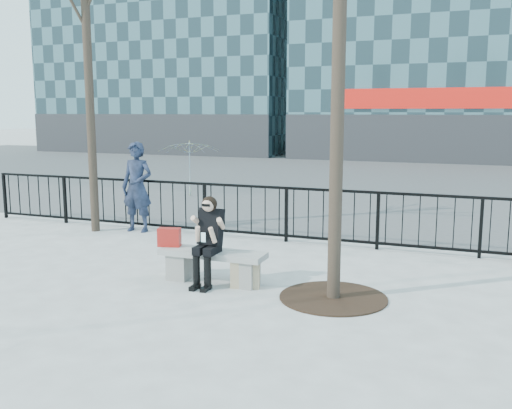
% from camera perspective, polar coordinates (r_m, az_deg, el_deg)
% --- Properties ---
extents(ground, '(120.00, 120.00, 0.00)m').
position_cam_1_polar(ground, '(8.80, -4.34, -7.72)').
color(ground, gray).
rests_on(ground, ground).
extents(street_surface, '(60.00, 23.00, 0.01)m').
position_cam_1_polar(street_surface, '(23.03, 11.86, 2.71)').
color(street_surface, '#474747').
rests_on(street_surface, ground).
extents(railing, '(14.00, 0.06, 1.10)m').
position_cam_1_polar(railing, '(11.38, 2.10, -0.92)').
color(railing, black).
rests_on(railing, ground).
extents(tree_grate, '(1.50, 1.50, 0.02)m').
position_cam_1_polar(tree_grate, '(8.11, 7.73, -9.21)').
color(tree_grate, black).
rests_on(tree_grate, ground).
extents(bench_main, '(1.65, 0.46, 0.49)m').
position_cam_1_polar(bench_main, '(8.72, -4.37, -5.83)').
color(bench_main, slate).
rests_on(bench_main, ground).
extents(seated_woman, '(0.50, 0.64, 1.34)m').
position_cam_1_polar(seated_woman, '(8.49, -4.86, -3.69)').
color(seated_woman, black).
rests_on(seated_woman, ground).
extents(handbag, '(0.38, 0.25, 0.29)m').
position_cam_1_polar(handbag, '(9.00, -8.67, -3.26)').
color(handbag, '#B31C16').
rests_on(handbag, bench_main).
extents(shopping_bag, '(0.45, 0.25, 0.40)m').
position_cam_1_polar(shopping_bag, '(8.44, -1.09, -7.03)').
color(shopping_bag, tan).
rests_on(shopping_bag, ground).
extents(standing_man, '(0.72, 0.48, 1.94)m').
position_cam_1_polar(standing_man, '(12.49, -11.80, 1.73)').
color(standing_man, black).
rests_on(standing_man, ground).
extents(vendor_umbrella, '(2.49, 2.51, 1.71)m').
position_cam_1_polar(vendor_umbrella, '(17.48, -6.65, 3.61)').
color(vendor_umbrella, gold).
rests_on(vendor_umbrella, ground).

